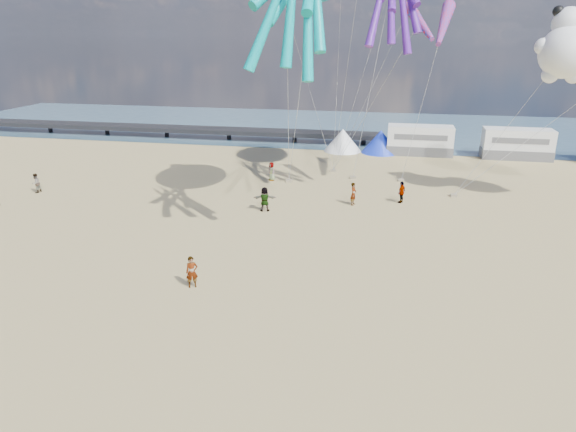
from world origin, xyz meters
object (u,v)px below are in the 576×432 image
Objects in this scene: beachgoer_5 at (353,194)px; beachgoer_1 at (36,183)px; windsock_mid at (444,24)px; motorhome_1 at (517,144)px; tent_white at (343,140)px; tent_blue at (381,142)px; beachgoer_3 at (402,192)px; windsock_right at (420,22)px; kite_panda at (566,52)px; sandbag_c at (454,195)px; standing_person at (192,272)px; motorhome_0 at (420,140)px; sandbag_e at (333,171)px; sandbag_a at (289,181)px; beachgoer_0 at (272,171)px; beachgoer_4 at (265,199)px; sandbag_b at (353,177)px; sandbag_d at (401,180)px.

beachgoer_1 is at bearing 107.67° from beachgoer_5.
motorhome_1 is at bearing 64.81° from windsock_mid.
tent_white is 2.58× the size of beachgoer_1.
tent_blue is 2.43× the size of beachgoer_3.
windsock_right reaches higher than tent_blue.
beachgoer_5 is 0.29× the size of kite_panda.
tent_white is at bearing -132.88° from beachgoer_3.
standing_person is at bearing -128.09° from sandbag_c.
tent_blue is 2.58× the size of beachgoer_1.
tent_white is at bearing 131.19° from windsock_mid.
motorhome_0 and motorhome_1 have the same top height.
windsock_mid is at bearing 143.68° from sandbag_c.
sandbag_e is at bearing -113.57° from tent_blue.
standing_person is 3.25× the size of sandbag_c.
sandbag_a is 0.08× the size of windsock_mid.
sandbag_c is (14.92, -1.79, -0.69)m from beachgoer_0.
motorhome_1 is at bearing -147.57° from beachgoer_4.
sandbag_c is 13.16m from windsock_right.
kite_panda reaches higher than motorhome_0.
standing_person is 26.02m from windsock_mid.
beachgoer_0 is at bearing 67.61° from beachgoer_5.
sandbag_a is (0.21, 7.75, -0.77)m from beachgoer_4.
beachgoer_1 is 32.86m from sandbag_c.
beachgoer_4 is 12.44m from sandbag_e.
kite_panda is at bearing -7.95° from windsock_mid.
sandbag_b is 14.14m from windsock_mid.
tent_blue is at bearing 66.43° from sandbag_e.
beachgoer_1 is 28.52m from beachgoer_3.
windsock_right is at bearing -124.66° from motorhome_1.
windsock_right reaches higher than sandbag_e.
sandbag_c is 0.09× the size of kite_panda.
windsock_mid is at bearing -47.89° from sandbag_d.
standing_person is at bearing -110.25° from motorhome_0.
sandbag_b is at bearing 22.53° from sandbag_a.
motorhome_0 is at bearing 61.01° from windsock_right.
windsock_right is (10.60, 16.96, 11.86)m from standing_person.
beachgoer_5 is 3.36× the size of sandbag_c.
sandbag_d is (6.15, -11.03, -1.09)m from tent_white.
beachgoer_0 is 9.13m from beachgoer_5.
beachgoer_0 is 17.59m from windsock_mid.
sandbag_e is at bearing 53.24° from standing_person.
standing_person reaches higher than beachgoer_1.
kite_panda reaches higher than beachgoer_3.
beachgoer_3 is (10.88, -4.13, 0.02)m from beachgoer_0.
beachgoer_0 is 0.97× the size of beachgoer_3.
sandbag_e is (3.29, 4.16, 0.00)m from sandbag_a.
standing_person is 18.90m from beachgoer_3.
sandbag_a is 0.11× the size of windsock_right.
beachgoer_4 reaches higher than sandbag_a.
beachgoer_1 is at bearing 169.58° from kite_panda.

